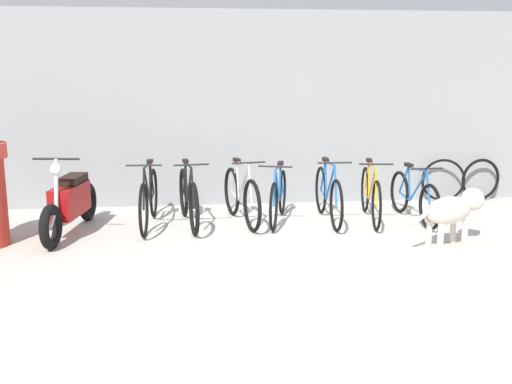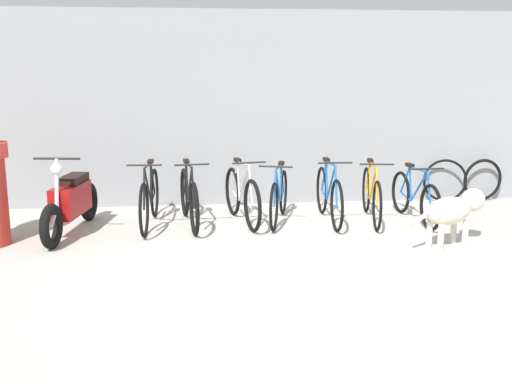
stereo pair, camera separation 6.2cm
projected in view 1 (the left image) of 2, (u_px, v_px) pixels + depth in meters
ground_plane at (312, 270)px, 6.47m from camera, size 60.00×60.00×0.00m
shop_wall_back at (271, 109)px, 9.47m from camera, size 8.38×0.20×3.02m
bicycle_0 at (149, 199)px, 8.19m from camera, size 0.46×1.81×0.92m
bicycle_1 at (188, 199)px, 8.25m from camera, size 0.46×1.80×0.92m
bicycle_2 at (241, 197)px, 8.38m from camera, size 0.49×1.68×0.92m
bicycle_3 at (278, 197)px, 8.43m from camera, size 0.56×1.60×0.86m
bicycle_4 at (328, 195)px, 8.45m from camera, size 0.46×1.75×0.91m
bicycle_5 at (370, 195)px, 8.52m from camera, size 0.46×1.77×0.89m
bicycle_6 at (414, 197)px, 8.50m from camera, size 0.46×1.65×0.82m
motorcycle at (70, 203)px, 7.81m from camera, size 0.58×1.94×1.07m
stray_dog at (454, 209)px, 7.26m from camera, size 1.14×0.64×0.69m
spare_tire_left at (443, 180)px, 9.76m from camera, size 0.69×0.20×0.70m
spare_tire_right at (481, 180)px, 9.83m from camera, size 0.70×0.13×0.69m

